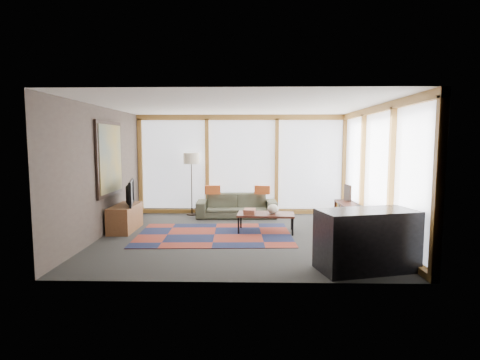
{
  "coord_description": "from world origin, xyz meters",
  "views": [
    {
      "loc": [
        0.18,
        -7.4,
        1.9
      ],
      "look_at": [
        0.0,
        0.4,
        1.1
      ],
      "focal_mm": 28.0,
      "sensor_mm": 36.0,
      "label": 1
    }
  ],
  "objects_px": {
    "sofa": "(237,205)",
    "floor_lamp": "(192,184)",
    "bookshelf": "(354,219)",
    "tv_console": "(125,218)",
    "television": "(127,193)",
    "coffee_table": "(266,223)",
    "bar_counter": "(367,240)"
  },
  "relations": [
    {
      "from": "sofa",
      "to": "floor_lamp",
      "type": "xyz_separation_m",
      "value": [
        -1.18,
        0.26,
        0.51
      ]
    },
    {
      "from": "floor_lamp",
      "to": "bookshelf",
      "type": "xyz_separation_m",
      "value": [
        3.73,
        -1.72,
        -0.55
      ]
    },
    {
      "from": "tv_console",
      "to": "television",
      "type": "bearing_deg",
      "value": 4.75
    },
    {
      "from": "television",
      "to": "tv_console",
      "type": "bearing_deg",
      "value": 81.26
    },
    {
      "from": "sofa",
      "to": "bookshelf",
      "type": "xyz_separation_m",
      "value": [
        2.55,
        -1.46,
        -0.03
      ]
    },
    {
      "from": "floor_lamp",
      "to": "coffee_table",
      "type": "bearing_deg",
      "value": -44.78
    },
    {
      "from": "tv_console",
      "to": "bookshelf",
      "type": "bearing_deg",
      "value": 0.54
    },
    {
      "from": "floor_lamp",
      "to": "television",
      "type": "distance_m",
      "value": 2.08
    },
    {
      "from": "bar_counter",
      "to": "tv_console",
      "type": "bearing_deg",
      "value": 137.14
    },
    {
      "from": "bookshelf",
      "to": "tv_console",
      "type": "distance_m",
      "value": 4.9
    },
    {
      "from": "bookshelf",
      "to": "bar_counter",
      "type": "distance_m",
      "value": 2.5
    },
    {
      "from": "floor_lamp",
      "to": "tv_console",
      "type": "relative_size",
      "value": 1.48
    },
    {
      "from": "sofa",
      "to": "floor_lamp",
      "type": "bearing_deg",
      "value": 165.49
    },
    {
      "from": "coffee_table",
      "to": "tv_console",
      "type": "xyz_separation_m",
      "value": [
        -3.02,
        0.07,
        0.08
      ]
    },
    {
      "from": "sofa",
      "to": "bookshelf",
      "type": "distance_m",
      "value": 2.94
    },
    {
      "from": "sofa",
      "to": "coffee_table",
      "type": "bearing_deg",
      "value": -69.23
    },
    {
      "from": "bookshelf",
      "to": "bar_counter",
      "type": "relative_size",
      "value": 1.47
    },
    {
      "from": "coffee_table",
      "to": "television",
      "type": "xyz_separation_m",
      "value": [
        -2.96,
        0.07,
        0.62
      ]
    },
    {
      "from": "bookshelf",
      "to": "television",
      "type": "relative_size",
      "value": 2.26
    },
    {
      "from": "coffee_table",
      "to": "tv_console",
      "type": "bearing_deg",
      "value": 178.71
    },
    {
      "from": "sofa",
      "to": "tv_console",
      "type": "bearing_deg",
      "value": -149.5
    },
    {
      "from": "sofa",
      "to": "tv_console",
      "type": "height_order",
      "value": "sofa"
    },
    {
      "from": "sofa",
      "to": "coffee_table",
      "type": "distance_m",
      "value": 1.71
    },
    {
      "from": "sofa",
      "to": "tv_console",
      "type": "relative_size",
      "value": 1.84
    },
    {
      "from": "bookshelf",
      "to": "tv_console",
      "type": "relative_size",
      "value": 1.92
    },
    {
      "from": "sofa",
      "to": "television",
      "type": "bearing_deg",
      "value": -148.99
    },
    {
      "from": "coffee_table",
      "to": "television",
      "type": "relative_size",
      "value": 1.28
    },
    {
      "from": "bookshelf",
      "to": "tv_console",
      "type": "bearing_deg",
      "value": -179.46
    },
    {
      "from": "bookshelf",
      "to": "bar_counter",
      "type": "bearing_deg",
      "value": -101.61
    },
    {
      "from": "sofa",
      "to": "coffee_table",
      "type": "xyz_separation_m",
      "value": [
        0.67,
        -1.58,
        -0.1
      ]
    },
    {
      "from": "tv_console",
      "to": "television",
      "type": "distance_m",
      "value": 0.54
    },
    {
      "from": "bookshelf",
      "to": "bar_counter",
      "type": "height_order",
      "value": "bar_counter"
    }
  ]
}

